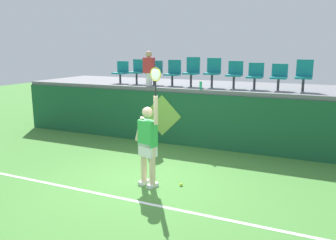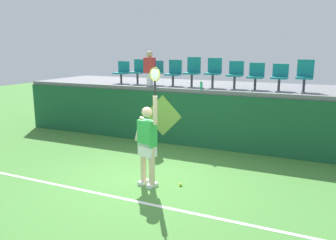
{
  "view_description": "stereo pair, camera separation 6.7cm",
  "coord_description": "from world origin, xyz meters",
  "px_view_note": "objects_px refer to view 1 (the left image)",
  "views": [
    {
      "loc": [
        3.39,
        -6.23,
        2.87
      ],
      "look_at": [
        0.09,
        1.11,
        1.2
      ],
      "focal_mm": 36.52,
      "sensor_mm": 36.0,
      "label": 1
    },
    {
      "loc": [
        3.45,
        -6.21,
        2.87
      ],
      "look_at": [
        0.09,
        1.11,
        1.2
      ],
      "focal_mm": 36.52,
      "sensor_mm": 36.0,
      "label": 2
    }
  ],
  "objects_px": {
    "tennis_ball": "(181,185)",
    "stadium_chair_2": "(155,71)",
    "water_bottle": "(201,85)",
    "stadium_chair_1": "(138,70)",
    "stadium_chair_5": "(213,71)",
    "stadium_chair_6": "(235,73)",
    "stadium_chair_8": "(279,76)",
    "stadium_chair_0": "(121,71)",
    "stadium_chair_7": "(255,75)",
    "spectator_0": "(149,68)",
    "tennis_player": "(148,142)",
    "stadium_chair_4": "(192,70)",
    "stadium_chair_3": "(173,72)",
    "stadium_chair_9": "(304,74)"
  },
  "relations": [
    {
      "from": "stadium_chair_1",
      "to": "stadium_chair_8",
      "type": "bearing_deg",
      "value": -0.06
    },
    {
      "from": "water_bottle",
      "to": "spectator_0",
      "type": "relative_size",
      "value": 0.21
    },
    {
      "from": "stadium_chair_9",
      "to": "stadium_chair_4",
      "type": "bearing_deg",
      "value": 179.99
    },
    {
      "from": "stadium_chair_8",
      "to": "stadium_chair_2",
      "type": "bearing_deg",
      "value": 179.99
    },
    {
      "from": "tennis_player",
      "to": "stadium_chair_0",
      "type": "height_order",
      "value": "tennis_player"
    },
    {
      "from": "stadium_chair_1",
      "to": "stadium_chair_3",
      "type": "relative_size",
      "value": 1.0
    },
    {
      "from": "stadium_chair_2",
      "to": "stadium_chair_6",
      "type": "height_order",
      "value": "stadium_chair_6"
    },
    {
      "from": "stadium_chair_7",
      "to": "stadium_chair_8",
      "type": "distance_m",
      "value": 0.66
    },
    {
      "from": "stadium_chair_1",
      "to": "stadium_chair_9",
      "type": "bearing_deg",
      "value": 0.07
    },
    {
      "from": "stadium_chair_7",
      "to": "stadium_chair_4",
      "type": "bearing_deg",
      "value": 179.74
    },
    {
      "from": "stadium_chair_4",
      "to": "stadium_chair_6",
      "type": "bearing_deg",
      "value": -0.36
    },
    {
      "from": "water_bottle",
      "to": "stadium_chair_1",
      "type": "relative_size",
      "value": 0.28
    },
    {
      "from": "stadium_chair_3",
      "to": "stadium_chair_7",
      "type": "relative_size",
      "value": 1.07
    },
    {
      "from": "tennis_ball",
      "to": "stadium_chair_5",
      "type": "relative_size",
      "value": 0.07
    },
    {
      "from": "stadium_chair_8",
      "to": "stadium_chair_7",
      "type": "bearing_deg",
      "value": 179.77
    },
    {
      "from": "stadium_chair_4",
      "to": "stadium_chair_0",
      "type": "bearing_deg",
      "value": -179.79
    },
    {
      "from": "stadium_chair_7",
      "to": "stadium_chair_1",
      "type": "bearing_deg",
      "value": 179.97
    },
    {
      "from": "water_bottle",
      "to": "stadium_chair_0",
      "type": "height_order",
      "value": "stadium_chair_0"
    },
    {
      "from": "stadium_chair_1",
      "to": "stadium_chair_2",
      "type": "distance_m",
      "value": 0.66
    },
    {
      "from": "tennis_ball",
      "to": "stadium_chair_6",
      "type": "height_order",
      "value": "stadium_chair_6"
    },
    {
      "from": "stadium_chair_6",
      "to": "stadium_chair_8",
      "type": "distance_m",
      "value": 1.27
    },
    {
      "from": "stadium_chair_0",
      "to": "spectator_0",
      "type": "distance_m",
      "value": 1.38
    },
    {
      "from": "stadium_chair_9",
      "to": "spectator_0",
      "type": "xyz_separation_m",
      "value": [
        -4.58,
        -0.44,
        0.1
      ]
    },
    {
      "from": "stadium_chair_3",
      "to": "stadium_chair_8",
      "type": "height_order",
      "value": "stadium_chair_3"
    },
    {
      "from": "stadium_chair_0",
      "to": "stadium_chair_8",
      "type": "bearing_deg",
      "value": -0.02
    },
    {
      "from": "water_bottle",
      "to": "stadium_chair_6",
      "type": "height_order",
      "value": "stadium_chair_6"
    },
    {
      "from": "tennis_ball",
      "to": "stadium_chair_0",
      "type": "bearing_deg",
      "value": 135.06
    },
    {
      "from": "water_bottle",
      "to": "stadium_chair_2",
      "type": "xyz_separation_m",
      "value": [
        -1.83,
        0.68,
        0.33
      ]
    },
    {
      "from": "stadium_chair_5",
      "to": "stadium_chair_1",
      "type": "bearing_deg",
      "value": -179.93
    },
    {
      "from": "stadium_chair_5",
      "to": "stadium_chair_9",
      "type": "xyz_separation_m",
      "value": [
        2.6,
        0.0,
        -0.03
      ]
    },
    {
      "from": "stadium_chair_0",
      "to": "stadium_chair_6",
      "type": "height_order",
      "value": "stadium_chair_6"
    },
    {
      "from": "tennis_player",
      "to": "stadium_chair_0",
      "type": "bearing_deg",
      "value": 127.79
    },
    {
      "from": "stadium_chair_5",
      "to": "stadium_chair_7",
      "type": "relative_size",
      "value": 1.16
    },
    {
      "from": "stadium_chair_0",
      "to": "tennis_ball",
      "type": "bearing_deg",
      "value": -44.94
    },
    {
      "from": "stadium_chair_4",
      "to": "stadium_chair_3",
      "type": "bearing_deg",
      "value": -179.74
    },
    {
      "from": "stadium_chair_0",
      "to": "stadium_chair_4",
      "type": "relative_size",
      "value": 0.82
    },
    {
      "from": "stadium_chair_3",
      "to": "stadium_chair_4",
      "type": "height_order",
      "value": "stadium_chair_4"
    },
    {
      "from": "stadium_chair_4",
      "to": "stadium_chair_8",
      "type": "distance_m",
      "value": 2.63
    },
    {
      "from": "stadium_chair_0",
      "to": "stadium_chair_1",
      "type": "distance_m",
      "value": 0.65
    },
    {
      "from": "spectator_0",
      "to": "water_bottle",
      "type": "bearing_deg",
      "value": -7.86
    },
    {
      "from": "stadium_chair_8",
      "to": "stadium_chair_9",
      "type": "xyz_separation_m",
      "value": [
        0.66,
        0.01,
        0.06
      ]
    },
    {
      "from": "stadium_chair_3",
      "to": "stadium_chair_0",
      "type": "bearing_deg",
      "value": -179.8
    },
    {
      "from": "water_bottle",
      "to": "stadium_chair_3",
      "type": "bearing_deg",
      "value": 149.58
    },
    {
      "from": "tennis_ball",
      "to": "stadium_chair_2",
      "type": "height_order",
      "value": "stadium_chair_2"
    },
    {
      "from": "tennis_ball",
      "to": "stadium_chair_8",
      "type": "bearing_deg",
      "value": 69.01
    },
    {
      "from": "tennis_ball",
      "to": "stadium_chair_1",
      "type": "xyz_separation_m",
      "value": [
        -3.13,
        3.77,
        2.14
      ]
    },
    {
      "from": "stadium_chair_9",
      "to": "stadium_chair_2",
      "type": "bearing_deg",
      "value": -179.87
    },
    {
      "from": "spectator_0",
      "to": "stadium_chair_8",
      "type": "bearing_deg",
      "value": 6.23
    },
    {
      "from": "stadium_chair_6",
      "to": "stadium_chair_5",
      "type": "bearing_deg",
      "value": 179.59
    },
    {
      "from": "stadium_chair_7",
      "to": "spectator_0",
      "type": "distance_m",
      "value": 3.29
    }
  ]
}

